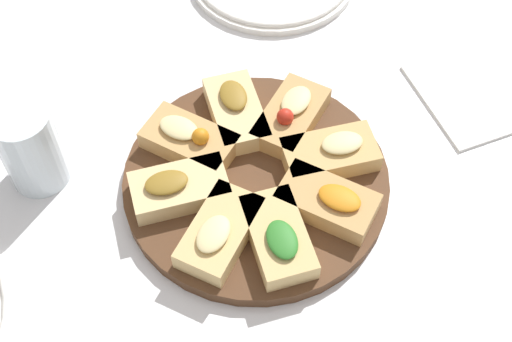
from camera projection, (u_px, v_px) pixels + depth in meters
ground_plane at (256, 185)px, 0.82m from camera, size 3.00×3.00×0.00m
serving_board at (256, 181)px, 0.81m from camera, size 0.30×0.30×0.02m
focaccia_slice_0 at (291, 116)px, 0.84m from camera, size 0.12×0.11×0.04m
focaccia_slice_1 at (235, 112)px, 0.84m from camera, size 0.11×0.06×0.03m
focaccia_slice_2 at (189, 140)px, 0.82m from camera, size 0.11×0.12×0.04m
focaccia_slice_3 at (179, 188)px, 0.78m from camera, size 0.06×0.11×0.03m
focaccia_slice_4 at (220, 232)px, 0.75m from camera, size 0.12×0.11×0.03m
focaccia_slice_5 at (280, 236)px, 0.75m from camera, size 0.11×0.06×0.03m
focaccia_slice_6 at (328, 201)px, 0.77m from camera, size 0.11×0.12×0.03m
focaccia_slice_7 at (331, 154)px, 0.81m from camera, size 0.06×0.11×0.03m
water_glass at (30, 147)px, 0.78m from camera, size 0.07×0.07×0.11m
napkin_stack at (472, 92)px, 0.89m from camera, size 0.16×0.14×0.01m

